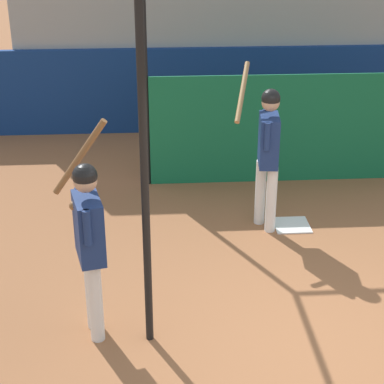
# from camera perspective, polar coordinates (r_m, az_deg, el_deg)

# --- Properties ---
(ground_plane) EXTENTS (60.00, 60.00, 0.00)m
(ground_plane) POSITION_cam_1_polar(r_m,az_deg,el_deg) (6.10, 11.81, -13.85)
(ground_plane) COLOR #935B38
(outfield_wall) EXTENTS (24.00, 0.12, 1.46)m
(outfield_wall) POSITION_cam_1_polar(r_m,az_deg,el_deg) (11.30, 4.16, 9.08)
(outfield_wall) COLOR navy
(outfield_wall) RESTS_ON ground
(bleacher_section) EXTENTS (7.60, 4.00, 3.54)m
(bleacher_section) POSITION_cam_1_polar(r_m,az_deg,el_deg) (13.09, 3.08, 15.88)
(bleacher_section) COLOR #9E9E99
(bleacher_section) RESTS_ON ground
(batting_cage) EXTENTS (3.84, 3.67, 3.12)m
(batting_cage) POSITION_cam_1_polar(r_m,az_deg,el_deg) (8.48, 8.83, 7.64)
(batting_cage) COLOR black
(batting_cage) RESTS_ON ground
(home_plate) EXTENTS (0.44, 0.44, 0.02)m
(home_plate) POSITION_cam_1_polar(r_m,az_deg,el_deg) (8.17, 8.85, -2.92)
(home_plate) COLOR white
(home_plate) RESTS_ON ground
(player_batter) EXTENTS (0.56, 0.96, 1.94)m
(player_batter) POSITION_cam_1_polar(r_m,az_deg,el_deg) (7.68, 6.72, 4.10)
(player_batter) COLOR white
(player_batter) RESTS_ON ground
(player_waiting) EXTENTS (0.55, 0.72, 2.02)m
(player_waiting) POSITION_cam_1_polar(r_m,az_deg,el_deg) (5.74, -9.14, -3.82)
(player_waiting) COLOR white
(player_waiting) RESTS_ON ground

